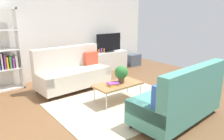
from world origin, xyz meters
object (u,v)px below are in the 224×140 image
at_px(tv_console, 109,61).
at_px(bottle_0, 99,51).
at_px(couch_beige, 73,72).
at_px(storage_trunk, 133,60).
at_px(couch_green, 180,99).
at_px(tv, 109,43).
at_px(potted_plant, 121,73).
at_px(table_book_0, 113,85).
at_px(coffee_table, 118,85).
at_px(vase_0, 94,51).
at_px(bottle_1, 101,51).
at_px(bottle_2, 104,51).

distance_m(tv_console, bottle_0, 0.59).
distance_m(couch_beige, storage_trunk, 3.17).
distance_m(couch_green, storage_trunk, 4.41).
height_order(tv, bottle_0, tv).
bearing_deg(potted_plant, table_book_0, -171.47).
bearing_deg(bottle_0, potted_plant, -113.10).
bearing_deg(tv_console, potted_plant, -121.12).
xyz_separation_m(couch_beige, potted_plant, (0.50, -1.40, 0.21)).
height_order(coffee_table, storage_trunk, storage_trunk).
xyz_separation_m(table_book_0, vase_0, (1.13, 2.47, 0.30)).
height_order(table_book_0, bottle_0, bottle_0).
relative_size(bottle_1, bottle_2, 1.16).
height_order(coffee_table, potted_plant, potted_plant).
distance_m(coffee_table, table_book_0, 0.17).
bearing_deg(table_book_0, couch_beige, 99.05).
xyz_separation_m(couch_green, coffee_table, (-0.29, 1.42, -0.05)).
bearing_deg(couch_beige, tv, -156.91).
bearing_deg(coffee_table, tv, 57.03).
bearing_deg(tv, couch_beige, -153.60).
height_order(couch_green, table_book_0, couch_green).
height_order(couch_beige, storage_trunk, couch_beige).
height_order(tv_console, vase_0, vase_0).
bearing_deg(storage_trunk, table_book_0, -140.37).
xyz_separation_m(tv, storage_trunk, (1.10, -0.08, -0.73)).
bearing_deg(bottle_2, couch_green, -105.29).
distance_m(coffee_table, bottle_0, 2.63).
xyz_separation_m(coffee_table, bottle_0, (1.11, 2.36, 0.32)).
bearing_deg(tv_console, bottle_0, -174.80).
xyz_separation_m(couch_green, storage_trunk, (2.36, 3.72, -0.23)).
bearing_deg(bottle_2, tv_console, 10.13).
bearing_deg(potted_plant, tv, 58.67).
distance_m(tv, bottle_0, 0.50).
height_order(couch_green, tv_console, couch_green).
height_order(potted_plant, bottle_0, potted_plant).
bearing_deg(storage_trunk, vase_0, 174.90).
bearing_deg(bottle_0, bottle_1, 0.00).
distance_m(vase_0, bottle_1, 0.26).
distance_m(couch_beige, vase_0, 1.73).
bearing_deg(couch_beige, bottle_2, -154.51).
relative_size(table_book_0, bottle_0, 1.70).
xyz_separation_m(tv, bottle_0, (-0.44, -0.02, -0.24)).
height_order(potted_plant, table_book_0, potted_plant).
relative_size(tv, potted_plant, 2.51).
xyz_separation_m(vase_0, bottle_2, (0.36, -0.09, -0.02)).
bearing_deg(bottle_1, vase_0, 159.91).
distance_m(couch_green, coffee_table, 1.45).
height_order(bottle_0, bottle_2, bottle_2).
xyz_separation_m(bottle_0, bottle_1, (0.11, 0.00, 0.01)).
xyz_separation_m(coffee_table, storage_trunk, (2.65, 2.30, -0.17)).
bearing_deg(table_book_0, coffee_table, 7.78).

